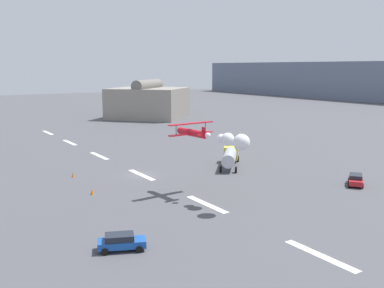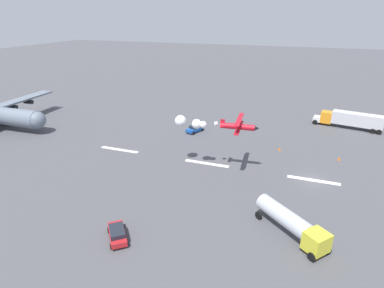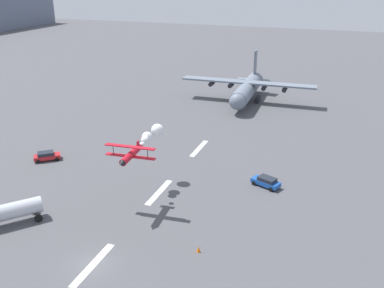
{
  "view_description": "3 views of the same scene",
  "coord_description": "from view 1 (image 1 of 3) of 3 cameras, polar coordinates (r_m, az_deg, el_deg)",
  "views": [
    {
      "loc": [
        60.92,
        -29.63,
        16.39
      ],
      "look_at": [
        12.41,
        1.31,
        6.5
      ],
      "focal_mm": 42.05,
      "sensor_mm": 36.0,
      "label": 1
    },
    {
      "loc": [
        3.31,
        47.68,
        24.57
      ],
      "look_at": [
        19.52,
        2.82,
        4.58
      ],
      "focal_mm": 29.36,
      "sensor_mm": 36.0,
      "label": 2
    },
    {
      "loc": [
        -32.58,
        -23.62,
        30.05
      ],
      "look_at": [
        31.78,
        0.0,
        2.29
      ],
      "focal_mm": 40.05,
      "sensor_mm": 36.0,
      "label": 3
    }
  ],
  "objects": [
    {
      "name": "runway_stripe_2",
      "position": [
        85.67,
        -11.68,
        -1.48
      ],
      "size": [
        8.0,
        0.9,
        0.01
      ],
      "primitive_type": "cube",
      "color": "white",
      "rests_on": "ground"
    },
    {
      "name": "ground_plane",
      "position": [
        69.7,
        -6.42,
        -3.91
      ],
      "size": [
        440.0,
        440.0,
        0.0
      ],
      "primitive_type": "plane",
      "color": "#4C4C51",
      "rests_on": "ground"
    },
    {
      "name": "runway_stripe_3",
      "position": [
        69.7,
        -6.42,
        -3.91
      ],
      "size": [
        8.0,
        0.9,
        0.01
      ],
      "primitive_type": "cube",
      "color": "white",
      "rests_on": "ground"
    },
    {
      "name": "stunt_biplane_red",
      "position": [
        54.09,
        3.38,
        0.82
      ],
      "size": [
        13.86,
        6.83,
        2.17
      ],
      "color": "red"
    },
    {
      "name": "runway_stripe_5",
      "position": [
        42.31,
        15.99,
        -13.43
      ],
      "size": [
        8.0,
        0.9,
        0.01
      ],
      "primitive_type": "cube",
      "color": "white",
      "rests_on": "ground"
    },
    {
      "name": "fuel_tanker_truck",
      "position": [
        74.85,
        4.83,
        -1.56
      ],
      "size": [
        9.07,
        8.28,
        2.9
      ],
      "color": "yellow",
      "rests_on": "ground"
    },
    {
      "name": "hangar_building",
      "position": [
        146.64,
        -5.59,
        5.31
      ],
      "size": [
        29.99,
        29.77,
        12.38
      ],
      "color": "gray",
      "rests_on": "ground"
    },
    {
      "name": "runway_stripe_4",
      "position": [
        54.85,
        1.88,
        -7.64
      ],
      "size": [
        8.0,
        0.9,
        0.01
      ],
      "primitive_type": "cube",
      "color": "white",
      "rests_on": "ground"
    },
    {
      "name": "airport_staff_sedan",
      "position": [
        67.26,
        20.05,
        -4.24
      ],
      "size": [
        4.12,
        4.5,
        1.52
      ],
      "color": "#B21E23",
      "rests_on": "ground"
    },
    {
      "name": "followme_car_yellow",
      "position": [
        42.05,
        -8.99,
        -12.12
      ],
      "size": [
        3.28,
        4.66,
        1.52
      ],
      "color": "#194CA5",
      "rests_on": "ground"
    },
    {
      "name": "traffic_cone_near",
      "position": [
        70.15,
        -14.85,
        -3.78
      ],
      "size": [
        0.44,
        0.44,
        0.75
      ],
      "primitive_type": "cone",
      "color": "orange",
      "rests_on": "ground"
    },
    {
      "name": "traffic_cone_far",
      "position": [
        60.23,
        -12.55,
        -5.91
      ],
      "size": [
        0.44,
        0.44,
        0.75
      ],
      "primitive_type": "cone",
      "color": "orange",
      "rests_on": "ground"
    },
    {
      "name": "runway_stripe_0",
      "position": [
        119.15,
        -17.82,
        1.38
      ],
      "size": [
        8.0,
        0.9,
        0.01
      ],
      "primitive_type": "cube",
      "color": "white",
      "rests_on": "ground"
    },
    {
      "name": "runway_stripe_1",
      "position": [
        102.24,
        -15.25,
        0.18
      ],
      "size": [
        8.0,
        0.9,
        0.01
      ],
      "primitive_type": "cube",
      "color": "white",
      "rests_on": "ground"
    }
  ]
}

